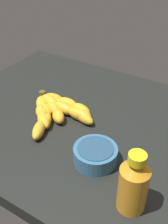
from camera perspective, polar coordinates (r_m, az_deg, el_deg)
The scene contains 4 objects.
ground_plane at distance 82.94cm, azimuth 1.79°, elevation -3.08°, with size 96.82×67.99×3.92cm, color black.
banana_bunch at distance 84.53cm, azimuth -5.87°, elevation 0.61°, with size 23.20×21.48×3.70cm.
honey_bottle at distance 56.50cm, azimuth 10.26°, elevation -14.55°, with size 6.09×6.09×14.64cm.
small_bowl at distance 67.88cm, azimuth 2.38°, elevation -8.79°, with size 10.91×10.91×4.37cm.
Camera 1 is at (-32.29, 56.72, 49.22)cm, focal length 43.84 mm.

